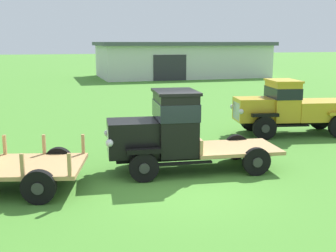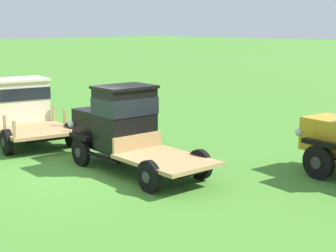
# 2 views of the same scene
# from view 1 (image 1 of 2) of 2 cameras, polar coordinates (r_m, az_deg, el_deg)

# --- Properties ---
(ground_plane) EXTENTS (240.00, 240.00, 0.00)m
(ground_plane) POSITION_cam_1_polar(r_m,az_deg,el_deg) (10.72, 1.49, -8.26)
(ground_plane) COLOR #47842D
(farm_shed) EXTENTS (17.37, 9.25, 3.58)m
(farm_shed) POSITION_cam_1_polar(r_m,az_deg,el_deg) (44.56, 1.80, 9.04)
(farm_shed) COLOR silver
(farm_shed) RESTS_ON ground
(vintage_truck_midrow_center) EXTENTS (5.03, 2.24, 2.29)m
(vintage_truck_midrow_center) POSITION_cam_1_polar(r_m,az_deg,el_deg) (11.71, 0.44, -0.67)
(vintage_truck_midrow_center) COLOR black
(vintage_truck_midrow_center) RESTS_ON ground
(vintage_truck_far_side) EXTENTS (4.90, 2.53, 2.16)m
(vintage_truck_far_side) POSITION_cam_1_polar(r_m,az_deg,el_deg) (17.19, 16.50, 2.44)
(vintage_truck_far_side) COLOR black
(vintage_truck_far_side) RESTS_ON ground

